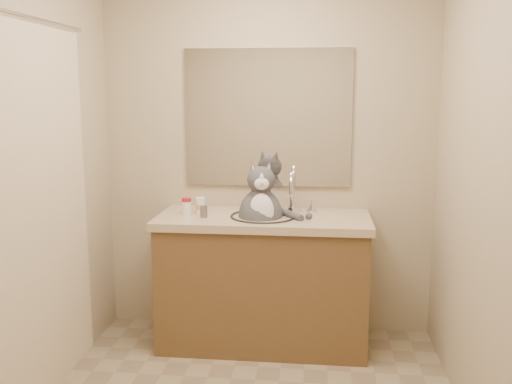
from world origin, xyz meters
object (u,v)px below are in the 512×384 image
pill_bottle_orange (200,206)px  grey_canister (204,211)px  cat (261,213)px  pill_bottle_redcap (187,206)px

pill_bottle_orange → grey_canister: 0.13m
cat → pill_bottle_orange: (-0.40, 0.06, 0.03)m
cat → grey_canister: (-0.35, -0.05, 0.01)m
grey_canister → cat: bearing=8.7°
pill_bottle_orange → pill_bottle_redcap: bearing=-158.3°
cat → grey_canister: cat is taller
pill_bottle_redcap → pill_bottle_orange: 0.09m
cat → pill_bottle_orange: bearing=162.1°
pill_bottle_redcap → grey_canister: bearing=-33.0°
pill_bottle_orange → cat: bearing=-8.8°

